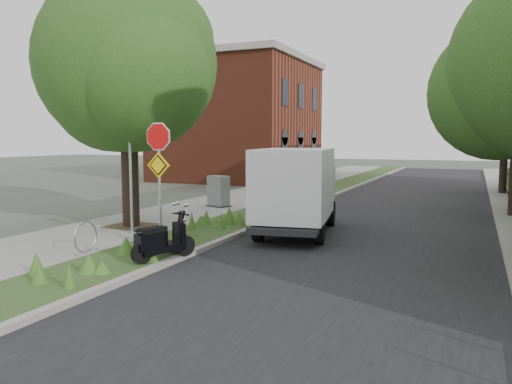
{
  "coord_description": "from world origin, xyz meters",
  "views": [
    {
      "loc": [
        5.68,
        -9.63,
        2.82
      ],
      "look_at": [
        -0.01,
        3.34,
        1.3
      ],
      "focal_mm": 35.0,
      "sensor_mm": 36.0,
      "label": 1
    }
  ],
  "objects_px": {
    "scooter_near": "(160,243)",
    "box_truck": "(297,187)",
    "sign_assembly": "(159,159)",
    "scooter_far": "(157,244)",
    "utility_cabinet": "(218,192)"
  },
  "relations": [
    {
      "from": "scooter_near",
      "to": "box_truck",
      "type": "height_order",
      "value": "box_truck"
    },
    {
      "from": "sign_assembly",
      "to": "scooter_far",
      "type": "xyz_separation_m",
      "value": [
        0.73,
        -1.18,
        -1.84
      ]
    },
    {
      "from": "box_truck",
      "to": "utility_cabinet",
      "type": "relative_size",
      "value": 4.09
    },
    {
      "from": "sign_assembly",
      "to": "box_truck",
      "type": "height_order",
      "value": "sign_assembly"
    },
    {
      "from": "sign_assembly",
      "to": "scooter_far",
      "type": "bearing_deg",
      "value": -58.33
    },
    {
      "from": "scooter_near",
      "to": "utility_cabinet",
      "type": "height_order",
      "value": "utility_cabinet"
    },
    {
      "from": "scooter_far",
      "to": "utility_cabinet",
      "type": "xyz_separation_m",
      "value": [
        -2.97,
        8.48,
        0.22
      ]
    },
    {
      "from": "box_truck",
      "to": "scooter_far",
      "type": "bearing_deg",
      "value": -108.39
    },
    {
      "from": "scooter_far",
      "to": "utility_cabinet",
      "type": "distance_m",
      "value": 8.99
    },
    {
      "from": "scooter_near",
      "to": "scooter_far",
      "type": "relative_size",
      "value": 1.0
    },
    {
      "from": "box_truck",
      "to": "utility_cabinet",
      "type": "height_order",
      "value": "box_truck"
    },
    {
      "from": "scooter_far",
      "to": "utility_cabinet",
      "type": "height_order",
      "value": "utility_cabinet"
    },
    {
      "from": "scooter_far",
      "to": "box_truck",
      "type": "bearing_deg",
      "value": 71.61
    },
    {
      "from": "scooter_far",
      "to": "box_truck",
      "type": "distance_m",
      "value": 5.14
    },
    {
      "from": "scooter_far",
      "to": "utility_cabinet",
      "type": "relative_size",
      "value": 1.23
    }
  ]
}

